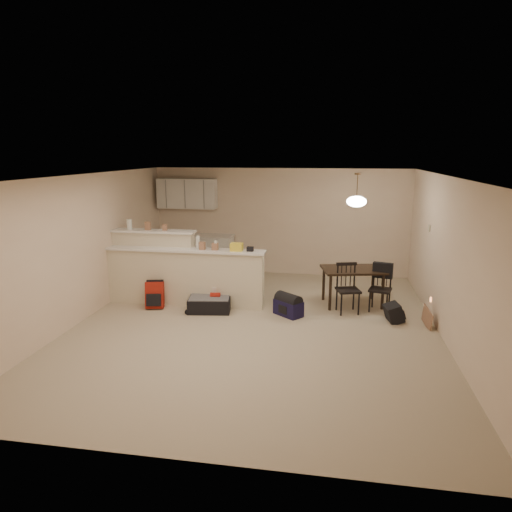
% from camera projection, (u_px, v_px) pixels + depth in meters
% --- Properties ---
extents(room, '(7.00, 7.02, 2.50)m').
position_uv_depth(room, '(255.00, 254.00, 7.41)').
color(room, '#B8A88D').
rests_on(room, ground).
extents(breakfast_bar, '(3.08, 0.58, 1.39)m').
position_uv_depth(breakfast_bar, '(174.00, 272.00, 8.78)').
color(breakfast_bar, beige).
rests_on(breakfast_bar, ground).
extents(upper_cabinets, '(1.40, 0.34, 0.70)m').
position_uv_depth(upper_cabinets, '(187.00, 194.00, 10.81)').
color(upper_cabinets, white).
rests_on(upper_cabinets, room).
extents(kitchen_counter, '(1.80, 0.60, 0.90)m').
position_uv_depth(kitchen_counter, '(195.00, 255.00, 10.98)').
color(kitchen_counter, white).
rests_on(kitchen_counter, ground).
extents(thermostat, '(0.02, 0.12, 0.12)m').
position_uv_depth(thermostat, '(429.00, 228.00, 8.36)').
color(thermostat, beige).
rests_on(thermostat, room).
extents(jar, '(0.10, 0.10, 0.20)m').
position_uv_depth(jar, '(129.00, 224.00, 8.86)').
color(jar, silver).
rests_on(jar, breakfast_bar).
extents(cereal_box, '(0.10, 0.07, 0.16)m').
position_uv_depth(cereal_box, '(148.00, 226.00, 8.81)').
color(cereal_box, '#9D6F51').
rests_on(cereal_box, breakfast_bar).
extents(small_box, '(0.08, 0.06, 0.12)m').
position_uv_depth(small_box, '(165.00, 227.00, 8.76)').
color(small_box, '#9D6F51').
rests_on(small_box, breakfast_bar).
extents(bottle_a, '(0.07, 0.07, 0.26)m').
position_uv_depth(bottle_a, '(198.00, 242.00, 8.48)').
color(bottle_a, silver).
rests_on(bottle_a, breakfast_bar).
extents(bottle_b, '(0.06, 0.06, 0.18)m').
position_uv_depth(bottle_b, '(216.00, 245.00, 8.44)').
color(bottle_b, silver).
rests_on(bottle_b, breakfast_bar).
extents(bag_lump, '(0.22, 0.18, 0.14)m').
position_uv_depth(bag_lump, '(237.00, 247.00, 8.38)').
color(bag_lump, '#9D6F51').
rests_on(bag_lump, breakfast_bar).
extents(pouch, '(0.12, 0.10, 0.08)m').
position_uv_depth(pouch, '(250.00, 249.00, 8.34)').
color(pouch, '#9D6F51').
rests_on(pouch, breakfast_bar).
extents(extra_item_x, '(0.10, 0.10, 0.14)m').
position_uv_depth(extra_item_x, '(202.00, 246.00, 8.48)').
color(extra_item_x, '#9D6F51').
rests_on(extra_item_x, breakfast_bar).
extents(extra_item_y, '(0.11, 0.10, 0.13)m').
position_uv_depth(extra_item_y, '(215.00, 247.00, 8.44)').
color(extra_item_y, '#9D6F51').
rests_on(extra_item_y, breakfast_bar).
extents(dining_table, '(1.27, 0.99, 0.71)m').
position_uv_depth(dining_table, '(353.00, 273.00, 8.64)').
color(dining_table, black).
rests_on(dining_table, ground).
extents(pendant_lamp, '(0.36, 0.36, 0.62)m').
position_uv_depth(pendant_lamp, '(357.00, 201.00, 8.33)').
color(pendant_lamp, brown).
rests_on(pendant_lamp, room).
extents(dining_chair_near, '(0.48, 0.47, 0.90)m').
position_uv_depth(dining_chair_near, '(348.00, 289.00, 8.23)').
color(dining_chair_near, black).
rests_on(dining_chair_near, ground).
extents(dining_chair_far, '(0.46, 0.45, 0.86)m').
position_uv_depth(dining_chair_far, '(380.00, 288.00, 8.33)').
color(dining_chair_far, black).
rests_on(dining_chair_far, ground).
extents(suitcase, '(0.82, 0.60, 0.26)m').
position_uv_depth(suitcase, '(210.00, 304.00, 8.38)').
color(suitcase, black).
rests_on(suitcase, ground).
extents(red_backpack, '(0.36, 0.27, 0.49)m').
position_uv_depth(red_backpack, '(155.00, 295.00, 8.55)').
color(red_backpack, '#A61E12').
rests_on(red_backpack, ground).
extents(navy_duffel, '(0.57, 0.54, 0.28)m').
position_uv_depth(navy_duffel, '(288.00, 308.00, 8.16)').
color(navy_duffel, '#151138').
rests_on(navy_duffel, ground).
extents(black_daypack, '(0.30, 0.38, 0.30)m').
position_uv_depth(black_daypack, '(394.00, 313.00, 7.87)').
color(black_daypack, black).
rests_on(black_daypack, ground).
extents(cardboard_sheet, '(0.08, 0.42, 0.32)m').
position_uv_depth(cardboard_sheet, '(427.00, 318.00, 7.62)').
color(cardboard_sheet, '#9D6F51').
rests_on(cardboard_sheet, ground).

